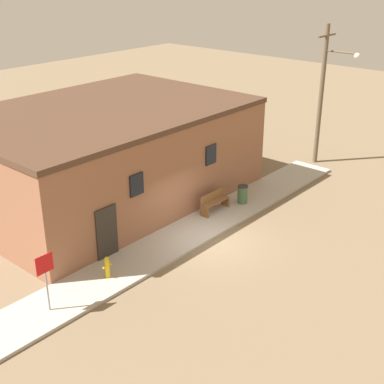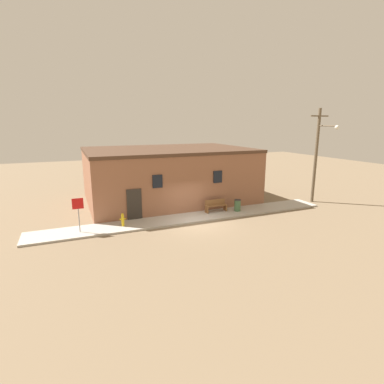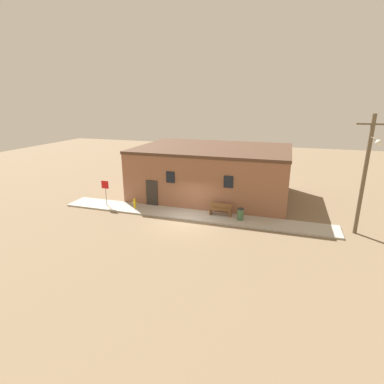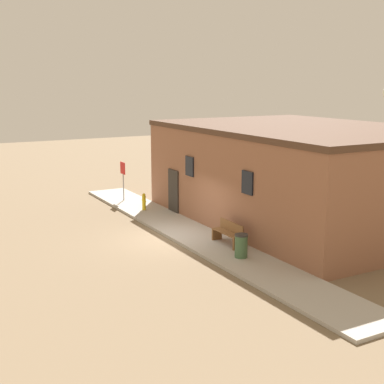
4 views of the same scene
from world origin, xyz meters
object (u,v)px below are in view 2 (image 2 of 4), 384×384
stop_sign (78,209)px  bench (216,206)px  fire_hydrant (123,220)px  utility_pole (317,153)px  trash_bin (237,205)px

stop_sign → bench: (9.43, 0.64, -0.99)m
fire_hydrant → bench: 6.90m
stop_sign → utility_pole: (18.51, 0.38, 2.57)m
stop_sign → trash_bin: (10.99, 0.19, -1.01)m
fire_hydrant → trash_bin: trash_bin is taller
fire_hydrant → trash_bin: bearing=0.8°
stop_sign → utility_pole: size_ratio=0.27×
trash_bin → utility_pole: size_ratio=0.11×
fire_hydrant → trash_bin: 8.43m
stop_sign → trash_bin: bearing=1.0°
stop_sign → bench: size_ratio=1.29×
bench → trash_bin: size_ratio=1.86×
fire_hydrant → bench: bench is taller
stop_sign → utility_pole: utility_pole is taller
stop_sign → trash_bin: 11.04m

